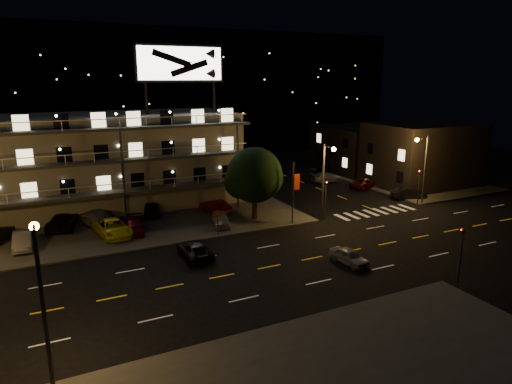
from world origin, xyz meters
name	(u,v)px	position (x,y,z in m)	size (l,w,h in m)	color
ground	(291,262)	(0.00, 0.00, 0.00)	(140.00, 140.00, 0.00)	black
curb_nw	(82,218)	(-14.00, 20.00, 0.07)	(44.00, 24.00, 0.15)	#373634
curb_ne	(400,179)	(30.00, 20.00, 0.07)	(16.00, 24.00, 0.15)	#373634
motel	(111,160)	(-9.94, 23.88, 5.34)	(28.00, 13.80, 18.10)	gray
side_bldg_front	(423,154)	(29.99, 16.00, 4.25)	(14.06, 10.00, 8.50)	black
side_bldg_back	(366,148)	(29.99, 28.00, 3.50)	(14.06, 12.00, 7.00)	black
hill_backdrop	(94,92)	(-5.94, 68.78, 11.55)	(120.00, 25.00, 24.00)	black
streetlight_nc	(325,174)	(8.50, 7.94, 4.96)	(0.44, 1.92, 8.00)	#2D2D30
streetlight_ne	(423,163)	(22.14, 8.30, 4.96)	(1.92, 0.44, 8.00)	#2D2D30
streetlight_s	(41,291)	(-18.00, -7.94, 4.96)	(0.44, 1.92, 8.00)	#2D2D30
signal_nw	(326,196)	(9.00, 8.50, 2.57)	(0.20, 0.27, 4.60)	#2D2D30
signal_sw	(461,250)	(9.00, -8.50, 2.57)	(0.20, 0.27, 4.60)	#2D2D30
signal_ne	(419,183)	(22.00, 8.50, 2.57)	(0.27, 0.20, 4.60)	#2D2D30
banner_north	(294,192)	(5.09, 8.40, 3.43)	(0.83, 0.16, 6.40)	#2D2D30
stop_sign	(217,218)	(-3.00, 8.57, 1.71)	(0.91, 0.11, 2.61)	#2D2D30
tree	(254,177)	(2.22, 11.54, 4.61)	(5.96, 5.74, 7.51)	black
lot_car_1	(22,240)	(-19.45, 12.60, 0.85)	(1.48, 4.24, 1.40)	gray
lot_car_2	(113,228)	(-11.93, 12.50, 0.91)	(2.52, 5.46, 1.52)	#D2CC13
lot_car_3	(134,226)	(-9.91, 12.59, 0.79)	(1.80, 4.43, 1.29)	#530B0C
lot_car_4	(221,219)	(-1.79, 10.88, 0.83)	(1.60, 3.98, 1.36)	gray
lot_car_6	(63,221)	(-15.93, 16.86, 0.90)	(2.48, 5.38, 1.49)	black
lot_car_7	(95,217)	(-12.99, 16.71, 0.92)	(2.16, 5.30, 1.54)	gray
lot_car_8	(151,208)	(-7.14, 17.42, 0.88)	(1.73, 4.30, 1.46)	black
lot_car_9	(215,206)	(-0.66, 15.35, 0.85)	(1.49, 4.26, 1.40)	#530B0C
side_car_0	(409,194)	(22.88, 10.84, 0.70)	(1.47, 4.22, 1.39)	black
side_car_1	(365,183)	(21.90, 17.93, 0.66)	(2.20, 4.77, 1.33)	#530B0C
side_car_2	(327,177)	(19.26, 23.15, 0.67)	(1.87, 4.59, 1.33)	gray
side_car_3	(328,168)	(23.09, 28.46, 0.71)	(1.68, 4.17, 1.42)	black
road_car_east	(349,257)	(4.05, -2.23, 0.61)	(1.44, 3.58, 1.22)	gray
road_car_west	(194,249)	(-6.62, 4.55, 0.66)	(2.19, 4.74, 1.32)	black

